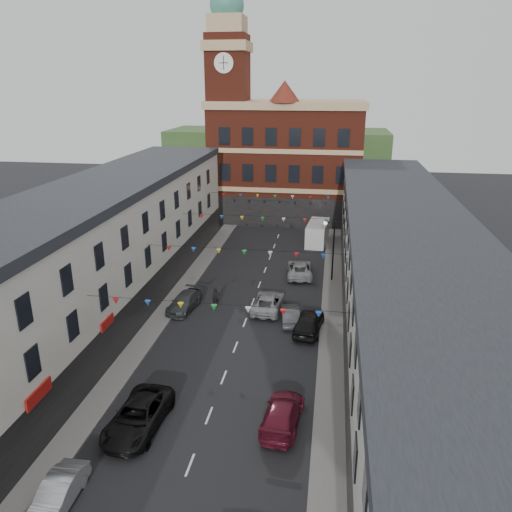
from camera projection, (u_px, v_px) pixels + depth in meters
The scene contains 20 objects.
ground at pixel (235, 347), 36.36m from camera, with size 160.00×160.00×0.00m, color black.
pavement_left at pixel (154, 327), 39.19m from camera, with size 1.80×64.00×0.15m, color #605E5B.
pavement_right at pixel (331, 340), 37.20m from camera, with size 1.80×64.00×0.15m, color #605E5B.
terrace_left at pixel (82, 265), 37.22m from camera, with size 8.40×56.00×10.70m.
terrace_right at pixel (407, 290), 33.99m from camera, with size 8.40×56.00×9.70m.
civic_building at pixel (287, 160), 69.08m from camera, with size 20.60×13.30×18.50m.
clock_tower at pixel (229, 109), 65.17m from camera, with size 5.60×5.60×30.00m.
distant_hill at pixel (277, 157), 93.13m from camera, with size 40.00×14.00×10.00m, color #355125.
street_lamp at pixel (331, 243), 47.19m from camera, with size 1.10×0.36×6.00m.
car_left_b at pixel (58, 494), 22.56m from camera, with size 1.38×3.94×1.30m, color #969A9D.
car_left_c at pixel (138, 416), 27.63m from camera, with size 2.56×5.56×1.55m, color black.
car_left_d at pixel (184, 302), 42.24m from camera, with size 1.88×4.62×1.34m, color #393D40.
car_left_e at pixel (186, 300), 42.65m from camera, with size 1.62×4.02×1.37m, color gray.
car_right_c at pixel (282, 414), 27.93m from camera, with size 1.99×4.90×1.42m, color maroon.
car_right_d at pixel (309, 322), 38.35m from camera, with size 1.94×4.82×1.64m, color black.
car_right_e at pixel (290, 314), 39.99m from camera, with size 1.38×3.94×1.30m, color #424448.
car_right_f at pixel (300, 269), 49.53m from camera, with size 2.43×5.27×1.46m, color #989A9C.
moving_car at pixel (268, 302), 42.13m from camera, with size 2.36×5.13×1.42m, color #9FA2A6.
white_van at pixel (317, 233), 59.40m from camera, with size 2.19×5.70×2.52m, color silver.
pedestrian at pixel (216, 297), 42.70m from camera, with size 0.62×0.40×1.69m, color black.
Camera 1 is at (6.40, -31.52, 18.27)m, focal length 35.00 mm.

